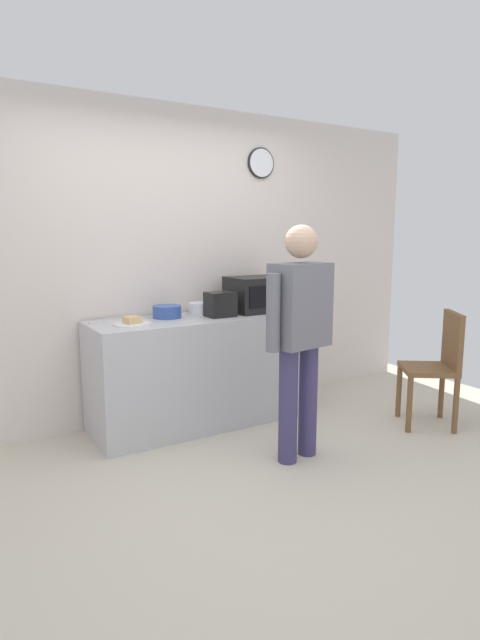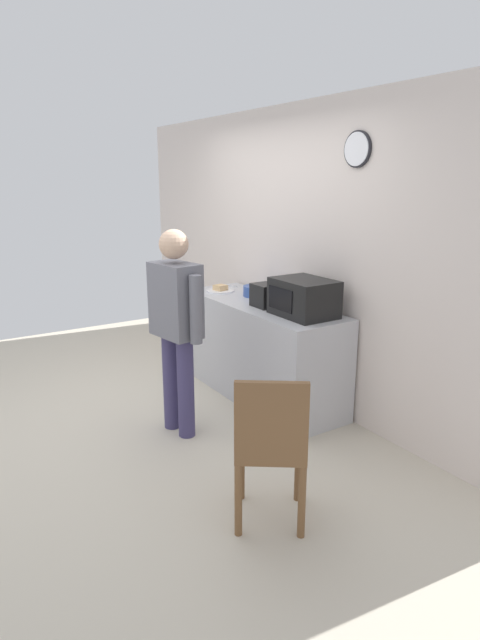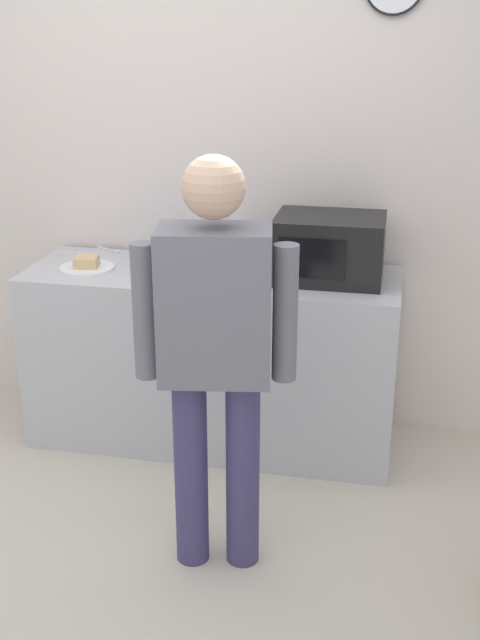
# 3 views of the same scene
# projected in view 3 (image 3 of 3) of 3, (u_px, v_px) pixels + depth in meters

# --- Properties ---
(ground_plane) EXTENTS (6.00, 6.00, 0.00)m
(ground_plane) POSITION_uv_depth(u_px,v_px,m) (97.00, 585.00, 3.00)
(ground_plane) COLOR beige
(back_wall) EXTENTS (5.40, 0.13, 2.60)m
(back_wall) POSITION_uv_depth(u_px,v_px,m) (196.00, 172.00, 4.00)
(back_wall) COLOR silver
(back_wall) RESTS_ON ground_plane
(kitchen_counter) EXTENTS (1.81, 0.62, 0.89)m
(kitchen_counter) POSITION_uv_depth(u_px,v_px,m) (212.00, 358.00, 3.93)
(kitchen_counter) COLOR #B7B7BC
(kitchen_counter) RESTS_ON ground_plane
(microwave) EXTENTS (0.50, 0.39, 0.30)m
(microwave) POSITION_uv_depth(u_px,v_px,m) (329.00, 248.00, 3.63)
(microwave) COLOR black
(microwave) RESTS_ON kitchen_counter
(sandwich_plate) EXTENTS (0.27, 0.27, 0.07)m
(sandwich_plate) POSITION_uv_depth(u_px,v_px,m) (87.00, 266.00, 3.81)
(sandwich_plate) COLOR white
(sandwich_plate) RESTS_ON kitchen_counter
(salad_bowl) EXTENTS (0.23, 0.23, 0.10)m
(salad_bowl) POSITION_uv_depth(u_px,v_px,m) (167.00, 254.00, 3.89)
(salad_bowl) COLOR #33519E
(salad_bowl) RESTS_ON kitchen_counter
(cereal_bowl) EXTENTS (0.20, 0.20, 0.09)m
(cereal_bowl) POSITION_uv_depth(u_px,v_px,m) (231.00, 256.00, 3.87)
(cereal_bowl) COLOR white
(cereal_bowl) RESTS_ON kitchen_counter
(toaster) EXTENTS (0.22, 0.18, 0.20)m
(toaster) POSITION_uv_depth(u_px,v_px,m) (237.00, 258.00, 3.65)
(toaster) COLOR black
(toaster) RESTS_ON kitchen_counter
(fork_utensil) EXTENTS (0.17, 0.06, 0.01)m
(fork_utensil) POSITION_uv_depth(u_px,v_px,m) (73.00, 253.00, 4.07)
(fork_utensil) COLOR silver
(fork_utensil) RESTS_ON kitchen_counter
(spoon_utensil) EXTENTS (0.16, 0.10, 0.01)m
(spoon_utensil) POSITION_uv_depth(u_px,v_px,m) (109.00, 250.00, 4.14)
(spoon_utensil) COLOR silver
(spoon_utensil) RESTS_ON kitchen_counter
(person_standing) EXTENTS (0.58, 0.30, 1.61)m
(person_standing) POSITION_uv_depth(u_px,v_px,m) (215.00, 342.00, 2.82)
(person_standing) COLOR #3B3560
(person_standing) RESTS_ON ground_plane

